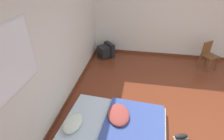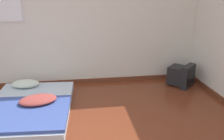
{
  "view_description": "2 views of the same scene",
  "coord_description": "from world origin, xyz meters",
  "px_view_note": "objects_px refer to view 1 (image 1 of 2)",
  "views": [
    {
      "loc": [
        -2.78,
        1.12,
        2.86
      ],
      "look_at": [
        0.93,
        1.76,
        0.48
      ],
      "focal_mm": 28.0,
      "sensor_mm": 36.0,
      "label": 1
    },
    {
      "loc": [
        0.32,
        -2.46,
        1.99
      ],
      "look_at": [
        0.96,
        1.72,
        0.59
      ],
      "focal_mm": 40.0,
      "sensor_mm": 36.0,
      "label": 2
    }
  ],
  "objects_px": {
    "mattress_bed": "(115,125)",
    "crt_tv": "(106,51)",
    "sneaker_pair": "(184,140)",
    "wooden_chair": "(208,53)"
  },
  "relations": [
    {
      "from": "crt_tv",
      "to": "sneaker_pair",
      "type": "xyz_separation_m",
      "value": [
        -3.09,
        -2.08,
        -0.17
      ]
    },
    {
      "from": "sneaker_pair",
      "to": "crt_tv",
      "type": "bearing_deg",
      "value": 33.96
    },
    {
      "from": "crt_tv",
      "to": "sneaker_pair",
      "type": "relative_size",
      "value": 1.8
    },
    {
      "from": "mattress_bed",
      "to": "sneaker_pair",
      "type": "relative_size",
      "value": 5.91
    },
    {
      "from": "wooden_chair",
      "to": "sneaker_pair",
      "type": "distance_m",
      "value": 3.15
    },
    {
      "from": "mattress_bed",
      "to": "sneaker_pair",
      "type": "height_order",
      "value": "mattress_bed"
    },
    {
      "from": "wooden_chair",
      "to": "sneaker_pair",
      "type": "xyz_separation_m",
      "value": [
        -2.92,
        1.1,
        -0.43
      ]
    },
    {
      "from": "mattress_bed",
      "to": "wooden_chair",
      "type": "xyz_separation_m",
      "value": [
        2.85,
        -2.39,
        0.38
      ]
    },
    {
      "from": "wooden_chair",
      "to": "sneaker_pair",
      "type": "height_order",
      "value": "wooden_chair"
    },
    {
      "from": "mattress_bed",
      "to": "crt_tv",
      "type": "relative_size",
      "value": 3.28
    }
  ]
}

